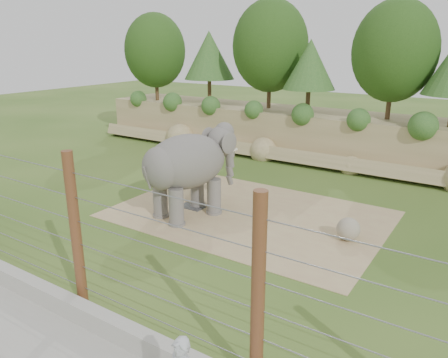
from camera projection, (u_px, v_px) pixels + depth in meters
The scene contains 8 objects.
ground at pixel (191, 239), 14.67m from camera, with size 90.00×90.00×0.00m, color #35591C.
back_embankment at pixel (343, 88), 23.26m from camera, with size 30.00×5.52×8.77m.
dirt_patch at pixel (249, 214), 16.79m from camera, with size 10.00×7.00×0.02m, color tan.
drain_grate at pixel (192, 207), 17.45m from camera, with size 1.00×0.60×0.03m, color #262628.
elephant at pixel (187, 174), 16.22m from camera, with size 1.74×4.05×3.28m, color #635F58, non-canonical shape.
stone_ball at pixel (348, 229), 14.47m from camera, with size 0.78×0.78×0.78m, color gray.
retaining_wall at pixel (66, 305), 10.61m from camera, with size 26.00×0.35×0.50m, color #A3A097.
barrier_fence at pixel (76, 232), 10.47m from camera, with size 20.26×0.26×4.00m.
Camera 1 is at (8.25, -10.57, 6.38)m, focal length 35.00 mm.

